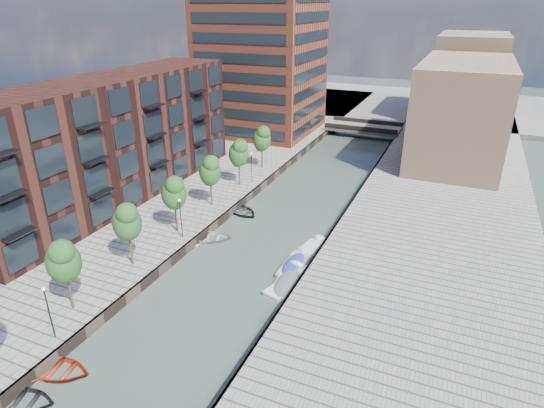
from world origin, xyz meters
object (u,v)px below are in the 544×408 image
Objects in this scene: sloop_3 at (211,240)px; sloop_4 at (241,213)px; car at (422,148)px; motorboat_3 at (295,264)px; motorboat_4 at (288,281)px; sloop_2 at (58,373)px; motorboat_2 at (311,249)px; tree_2 at (127,221)px; tree_3 at (174,192)px; sloop_0 at (21,404)px; tree_6 at (262,138)px; tree_4 at (210,170)px; motorboat_1 at (292,283)px; bridge at (364,128)px; tree_1 at (63,260)px; tree_5 at (239,152)px.

sloop_3 is 0.95× the size of sloop_4.
car is (16.81, 29.04, 1.63)m from sloop_4.
motorboat_3 is at bearing -105.00° from sloop_4.
car is (6.52, 40.21, 1.42)m from motorboat_4.
motorboat_2 reaches higher than sloop_2.
tree_2 is 15.60m from motorboat_3.
tree_3 is 1.29× the size of sloop_3.
car reaches higher than motorboat_3.
motorboat_3 is at bearing 0.05° from tree_3.
sloop_0 is 26.97m from motorboat_2.
tree_6 is 40.30m from sloop_2.
tree_6 reaches higher than sloop_2.
tree_4 is 1.26× the size of sloop_2.
tree_3 reaches higher than car.
tree_6 reaches higher than sloop_4.
bridge is at bearing 96.09° from motorboat_1.
motorboat_4 is 40.76m from car.
bridge is at bearing -16.09° from sloop_2.
car is at bearing -5.06° from sloop_4.
tree_4 is at bearing 90.00° from tree_2.
tree_6 is (0.00, 14.00, 0.00)m from tree_4.
motorboat_3 is at bearing -121.38° from sloop_3.
sloop_0 is (3.18, -7.62, -5.31)m from tree_1.
tree_1 is 35.00m from tree_6.
sloop_0 is (-5.32, -68.62, -1.39)m from bridge.
sloop_0 is 29.91m from sloop_4.
motorboat_4 is (0.42, -2.88, 0.00)m from motorboat_3.
sloop_0 is 0.91× the size of motorboat_2.
tree_1 is 1.00× the size of tree_4.
motorboat_4 is at bearing -44.05° from sloop_2.
sloop_4 is at bearing 140.00° from motorboat_3.
tree_4 is at bearing -90.00° from tree_6.
tree_1 reaches higher than motorboat_1.
sloop_2 is at bearing -154.78° from sloop_4.
tree_1 is at bearing 143.99° from sloop_3.
sloop_3 is at bearing -154.60° from sloop_4.
sloop_2 is (3.21, -18.82, -5.31)m from tree_3.
motorboat_2 is (4.84, -43.64, -1.30)m from bridge.
tree_1 and tree_2 have the same top height.
motorboat_2 is at bearing 94.46° from motorboat_1.
tree_1 is 23.12m from sloop_4.
bridge is 2.67× the size of motorboat_2.
motorboat_1 reaches higher than sloop_0.
tree_2 is 1.15× the size of motorboat_4.
sloop_3 is at bearing 69.05° from tree_2.
tree_2 is 16.48m from sloop_4.
tree_3 is at bearing -90.00° from tree_5.
motorboat_1 is (13.85, 10.84, -5.10)m from tree_1.
tree_4 reaches higher than sloop_2.
sloop_2 is at bearing -80.33° from tree_3.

